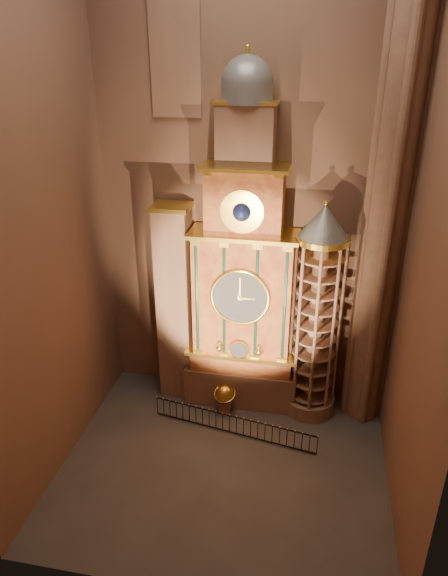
% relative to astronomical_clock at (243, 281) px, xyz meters
% --- Properties ---
extents(floor, '(14.00, 14.00, 0.00)m').
position_rel_astronomical_clock_xyz_m(floor, '(0.00, -4.96, -6.68)').
color(floor, '#383330').
rests_on(floor, ground).
extents(wall_back, '(22.00, 0.00, 22.00)m').
position_rel_astronomical_clock_xyz_m(wall_back, '(0.00, 1.04, 4.32)').
color(wall_back, brown).
rests_on(wall_back, floor).
extents(wall_left, '(0.00, 22.00, 22.00)m').
position_rel_astronomical_clock_xyz_m(wall_left, '(-7.00, -4.96, 4.32)').
color(wall_left, brown).
rests_on(wall_left, floor).
extents(wall_right, '(0.00, 22.00, 22.00)m').
position_rel_astronomical_clock_xyz_m(wall_right, '(7.00, -4.96, 4.32)').
color(wall_right, brown).
rests_on(wall_right, floor).
extents(astronomical_clock, '(5.60, 2.41, 16.70)m').
position_rel_astronomical_clock_xyz_m(astronomical_clock, '(0.00, 0.00, 0.00)').
color(astronomical_clock, '#8C634C').
rests_on(astronomical_clock, floor).
extents(portrait_tower, '(1.80, 1.60, 10.20)m').
position_rel_astronomical_clock_xyz_m(portrait_tower, '(-3.40, 0.02, -1.53)').
color(portrait_tower, '#8C634C').
rests_on(portrait_tower, floor).
extents(stair_turret, '(2.50, 2.50, 10.80)m').
position_rel_astronomical_clock_xyz_m(stair_turret, '(3.50, -0.26, -1.41)').
color(stair_turret, '#8C634C').
rests_on(stair_turret, floor).
extents(gothic_pier, '(2.04, 2.04, 22.00)m').
position_rel_astronomical_clock_xyz_m(gothic_pier, '(6.10, 0.04, 4.32)').
color(gothic_pier, '#8C634C').
rests_on(gothic_pier, floor).
extents(stained_glass_window, '(2.20, 0.14, 5.20)m').
position_rel_astronomical_clock_xyz_m(stained_glass_window, '(-3.20, 0.95, 9.82)').
color(stained_glass_window, navy).
rests_on(stained_glass_window, wall_back).
extents(celestial_globe, '(1.26, 1.21, 1.59)m').
position_rel_astronomical_clock_xyz_m(celestial_globe, '(-0.64, -1.36, -5.73)').
color(celestial_globe, '#8C634C').
rests_on(celestial_globe, floor).
extents(iron_railing, '(7.88, 1.46, 1.01)m').
position_rel_astronomical_clock_xyz_m(iron_railing, '(0.05, -2.90, -6.13)').
color(iron_railing, black).
rests_on(iron_railing, floor).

